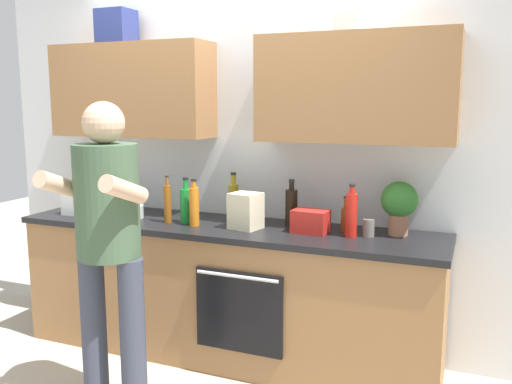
{
  "coord_description": "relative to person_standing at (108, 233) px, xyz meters",
  "views": [
    {
      "loc": [
        1.51,
        -3.14,
        1.69
      ],
      "look_at": [
        0.27,
        -0.1,
        1.15
      ],
      "focal_mm": 38.17,
      "sensor_mm": 36.0,
      "label": 1
    }
  ],
  "objects": [
    {
      "name": "potted_herb",
      "position": [
        1.38,
        0.97,
        0.09
      ],
      "size": [
        0.22,
        0.22,
        0.33
      ],
      "color": "#9E6647",
      "rests_on": "counter"
    },
    {
      "name": "mixing_bowl",
      "position": [
        -0.43,
        0.76,
        -0.06
      ],
      "size": [
        0.24,
        0.24,
        0.09
      ],
      "primitive_type": "cylinder",
      "color": "silver",
      "rests_on": "counter"
    },
    {
      "name": "grocery_bag_crisps",
      "position": [
        0.88,
        0.83,
        -0.03
      ],
      "size": [
        0.23,
        0.16,
        0.14
      ],
      "primitive_type": "cube",
      "rotation": [
        0.0,
        0.0,
        -0.08
      ],
      "color": "red",
      "rests_on": "counter"
    },
    {
      "name": "ground_plane",
      "position": [
        0.29,
        0.82,
        -1.0
      ],
      "size": [
        12.0,
        12.0,
        0.0
      ],
      "primitive_type": "plane",
      "color": "#B2A893"
    },
    {
      "name": "bottle_soy",
      "position": [
        0.71,
        0.97,
        0.02
      ],
      "size": [
        0.08,
        0.08,
        0.3
      ],
      "color": "black",
      "rests_on": "counter"
    },
    {
      "name": "bottle_vinegar",
      "position": [
        1.07,
        0.93,
        -0.02
      ],
      "size": [
        0.05,
        0.05,
        0.22
      ],
      "color": "brown",
      "rests_on": "counter"
    },
    {
      "name": "bottle_hotsauce",
      "position": [
        1.13,
        0.82,
        0.03
      ],
      "size": [
        0.07,
        0.07,
        0.32
      ],
      "color": "red",
      "rests_on": "counter"
    },
    {
      "name": "counter",
      "position": [
        0.29,
        0.82,
        -0.55
      ],
      "size": [
        2.84,
        0.67,
        0.9
      ],
      "color": "olive",
      "rests_on": "ground"
    },
    {
      "name": "grocery_bag_rice",
      "position": [
        0.47,
        0.78,
        0.01
      ],
      "size": [
        0.21,
        0.2,
        0.23
      ],
      "primitive_type": "cube",
      "rotation": [
        0.0,
        0.0,
        -0.2
      ],
      "color": "beige",
      "rests_on": "counter"
    },
    {
      "name": "bottle_syrup",
      "position": [
        -0.09,
        0.75,
        0.03
      ],
      "size": [
        0.05,
        0.05,
        0.31
      ],
      "color": "#8C4C14",
      "rests_on": "counter"
    },
    {
      "name": "grocery_bag_produce",
      "position": [
        -0.83,
        0.73,
        -0.02
      ],
      "size": [
        0.17,
        0.15,
        0.17
      ],
      "primitive_type": "cube",
      "rotation": [
        0.0,
        0.0,
        0.03
      ],
      "color": "silver",
      "rests_on": "counter"
    },
    {
      "name": "bottle_oil",
      "position": [
        0.29,
        0.97,
        0.03
      ],
      "size": [
        0.07,
        0.07,
        0.33
      ],
      "color": "olive",
      "rests_on": "counter"
    },
    {
      "name": "back_wall_unit",
      "position": [
        0.29,
        1.09,
        0.5
      ],
      "size": [
        4.0,
        0.38,
        2.5
      ],
      "color": "silver",
      "rests_on": "ground"
    },
    {
      "name": "bottle_soda",
      "position": [
        0.03,
        0.78,
        0.02
      ],
      "size": [
        0.08,
        0.08,
        0.31
      ],
      "color": "#198C33",
      "rests_on": "counter"
    },
    {
      "name": "cup_stoneware",
      "position": [
        1.23,
        0.87,
        -0.05
      ],
      "size": [
        0.07,
        0.07,
        0.11
      ],
      "primitive_type": "cylinder",
      "color": "slate",
      "rests_on": "counter"
    },
    {
      "name": "bottle_juice",
      "position": [
        0.12,
        0.73,
        0.03
      ],
      "size": [
        0.06,
        0.06,
        0.31
      ],
      "color": "orange",
      "rests_on": "counter"
    },
    {
      "name": "person_standing",
      "position": [
        0.0,
        0.0,
        0.0
      ],
      "size": [
        0.49,
        0.45,
        1.7
      ],
      "color": "#383D4C",
      "rests_on": "ground"
    }
  ]
}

